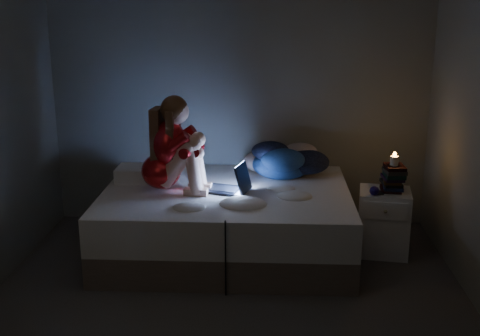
# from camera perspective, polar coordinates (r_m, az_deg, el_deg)

# --- Properties ---
(floor) EXTENTS (3.60, 3.80, 0.02)m
(floor) POSITION_cam_1_polar(r_m,az_deg,el_deg) (4.43, -1.31, -13.74)
(floor) COLOR #494543
(floor) RESTS_ON ground
(wall_back) EXTENTS (3.60, 0.02, 2.60)m
(wall_back) POSITION_cam_1_polar(r_m,az_deg,el_deg) (5.83, -0.06, 7.21)
(wall_back) COLOR slate
(wall_back) RESTS_ON ground
(wall_front) EXTENTS (3.60, 0.02, 2.60)m
(wall_front) POSITION_cam_1_polar(r_m,az_deg,el_deg) (2.14, -5.17, -8.53)
(wall_front) COLOR slate
(wall_front) RESTS_ON ground
(bed) EXTENTS (2.10, 1.57, 0.58)m
(bed) POSITION_cam_1_polar(r_m,az_deg,el_deg) (5.30, -1.25, -5.00)
(bed) COLOR silver
(bed) RESTS_ON ground
(pillow) EXTENTS (0.42, 0.30, 0.12)m
(pillow) POSITION_cam_1_polar(r_m,az_deg,el_deg) (5.53, -9.28, -0.52)
(pillow) COLOR silver
(pillow) RESTS_ON bed
(woman) EXTENTS (0.55, 0.39, 0.83)m
(woman) POSITION_cam_1_polar(r_m,az_deg,el_deg) (5.11, -7.50, 2.30)
(woman) COLOR #9E080B
(woman) RESTS_ON bed
(laptop) EXTENTS (0.44, 0.36, 0.27)m
(laptop) POSITION_cam_1_polar(r_m,az_deg,el_deg) (5.12, -1.41, -0.78)
(laptop) COLOR black
(laptop) RESTS_ON bed
(clothes_pile) EXTENTS (0.67, 0.59, 0.34)m
(clothes_pile) POSITION_cam_1_polar(r_m,az_deg,el_deg) (5.56, 3.94, 0.91)
(clothes_pile) COLOR navy
(clothes_pile) RESTS_ON bed
(nightstand) EXTENTS (0.48, 0.44, 0.57)m
(nightstand) POSITION_cam_1_polar(r_m,az_deg,el_deg) (5.44, 13.32, -4.96)
(nightstand) COLOR silver
(nightstand) RESTS_ON ground
(book_stack) EXTENTS (0.19, 0.25, 0.23)m
(book_stack) POSITION_cam_1_polar(r_m,az_deg,el_deg) (5.32, 14.18, -0.92)
(book_stack) COLOR black
(book_stack) RESTS_ON nightstand
(candle) EXTENTS (0.07, 0.07, 0.08)m
(candle) POSITION_cam_1_polar(r_m,az_deg,el_deg) (5.28, 14.29, 0.68)
(candle) COLOR beige
(candle) RESTS_ON book_stack
(phone) EXTENTS (0.12, 0.16, 0.01)m
(phone) POSITION_cam_1_polar(r_m,az_deg,el_deg) (5.27, 12.84, -2.24)
(phone) COLOR black
(phone) RESTS_ON nightstand
(blue_orb) EXTENTS (0.08, 0.08, 0.08)m
(blue_orb) POSITION_cam_1_polar(r_m,az_deg,el_deg) (5.17, 12.75, -2.17)
(blue_orb) COLOR #140B4E
(blue_orb) RESTS_ON nightstand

